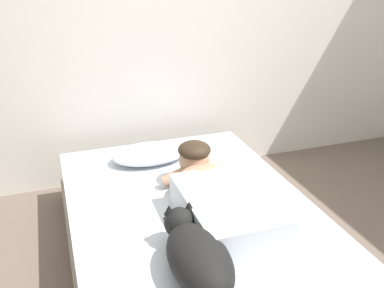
{
  "coord_description": "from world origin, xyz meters",
  "views": [
    {
      "loc": [
        -1.01,
        -1.78,
        1.64
      ],
      "look_at": [
        -0.24,
        0.43,
        0.62
      ],
      "focal_mm": 39.52,
      "sensor_mm": 36.0,
      "label": 1
    }
  ],
  "objects_px": {
    "person_lying": "(216,195)",
    "dog": "(196,254)",
    "bed": "(193,236)",
    "coffee_cup": "(211,169)",
    "pillow": "(150,154)",
    "cell_phone": "(173,224)"
  },
  "relations": [
    {
      "from": "pillow",
      "to": "dog",
      "type": "distance_m",
      "value": 1.18
    },
    {
      "from": "pillow",
      "to": "coffee_cup",
      "type": "height_order",
      "value": "pillow"
    },
    {
      "from": "person_lying",
      "to": "coffee_cup",
      "type": "height_order",
      "value": "person_lying"
    },
    {
      "from": "person_lying",
      "to": "cell_phone",
      "type": "bearing_deg",
      "value": -171.65
    },
    {
      "from": "pillow",
      "to": "cell_phone",
      "type": "relative_size",
      "value": 3.71
    },
    {
      "from": "dog",
      "to": "coffee_cup",
      "type": "relative_size",
      "value": 4.6
    },
    {
      "from": "pillow",
      "to": "person_lying",
      "type": "distance_m",
      "value": 0.77
    },
    {
      "from": "bed",
      "to": "dog",
      "type": "height_order",
      "value": "dog"
    },
    {
      "from": "pillow",
      "to": "bed",
      "type": "bearing_deg",
      "value": -82.96
    },
    {
      "from": "bed",
      "to": "pillow",
      "type": "bearing_deg",
      "value": 97.04
    },
    {
      "from": "cell_phone",
      "to": "coffee_cup",
      "type": "bearing_deg",
      "value": 49.89
    },
    {
      "from": "pillow",
      "to": "dog",
      "type": "xyz_separation_m",
      "value": [
        -0.08,
        -1.17,
        0.05
      ]
    },
    {
      "from": "coffee_cup",
      "to": "person_lying",
      "type": "bearing_deg",
      "value": -107.7
    },
    {
      "from": "bed",
      "to": "cell_phone",
      "type": "distance_m",
      "value": 0.27
    },
    {
      "from": "pillow",
      "to": "cell_phone",
      "type": "distance_m",
      "value": 0.79
    },
    {
      "from": "bed",
      "to": "coffee_cup",
      "type": "xyz_separation_m",
      "value": [
        0.24,
        0.35,
        0.23
      ]
    },
    {
      "from": "pillow",
      "to": "coffee_cup",
      "type": "relative_size",
      "value": 4.16
    },
    {
      "from": "bed",
      "to": "dog",
      "type": "bearing_deg",
      "value": -107.47
    },
    {
      "from": "person_lying",
      "to": "dog",
      "type": "height_order",
      "value": "person_lying"
    },
    {
      "from": "bed",
      "to": "person_lying",
      "type": "height_order",
      "value": "person_lying"
    },
    {
      "from": "dog",
      "to": "person_lying",
      "type": "bearing_deg",
      "value": 58.06
    },
    {
      "from": "dog",
      "to": "pillow",
      "type": "bearing_deg",
      "value": 86.19
    }
  ]
}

